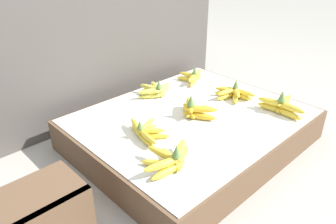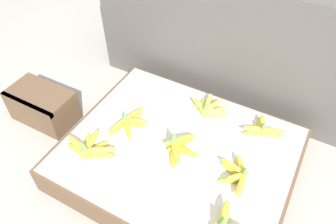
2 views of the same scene
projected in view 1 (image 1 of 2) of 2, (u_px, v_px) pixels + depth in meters
The scene contains 11 objects.
ground_plane at pixel (191, 143), 1.59m from camera, with size 10.00×10.00×0.00m, color gray.
display_platform at pixel (191, 129), 1.56m from camera, with size 1.02×0.83×0.15m.
back_vendor_table at pixel (89, 40), 1.90m from camera, with size 1.46×0.56×0.71m.
wooden_crate at pixel (31, 220), 1.03m from camera, with size 0.34×0.20×0.19m.
banana_bunch_front_left at pixel (171, 159), 1.17m from camera, with size 0.25×0.17×0.10m.
banana_bunch_front_midright at pixel (282, 106), 1.53m from camera, with size 0.15×0.23×0.11m.
banana_bunch_middle_left at pixel (146, 131), 1.35m from camera, with size 0.14×0.23×0.08m.
banana_bunch_middle_midleft at pixel (194, 110), 1.50m from camera, with size 0.16×0.22×0.12m.
banana_bunch_middle_midright at pixel (233, 93), 1.67m from camera, with size 0.14×0.21×0.09m.
banana_bunch_back_midleft at pixel (155, 91), 1.70m from camera, with size 0.22×0.16×0.10m.
banana_bunch_back_midright at pixel (193, 77), 1.87m from camera, with size 0.19×0.16×0.09m.
Camera 1 is at (-1.00, -0.89, 0.88)m, focal length 35.00 mm.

